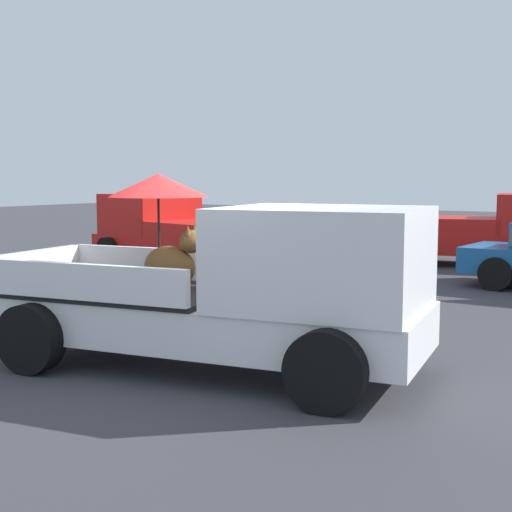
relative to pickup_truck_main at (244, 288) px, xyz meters
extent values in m
plane|color=#38383D|center=(-0.45, -0.09, -0.97)|extent=(80.00, 80.00, 0.00)
cylinder|color=black|center=(1.11, 1.18, -0.57)|extent=(0.84, 0.41, 0.80)
cylinder|color=black|center=(1.44, -0.76, -0.57)|extent=(0.84, 0.41, 0.80)
cylinder|color=black|center=(-2.34, 0.58, -0.57)|extent=(0.84, 0.41, 0.80)
cylinder|color=black|center=(-2.01, -1.35, -0.57)|extent=(0.84, 0.41, 0.80)
cube|color=white|center=(-0.45, -0.09, -0.40)|extent=(5.23, 2.62, 0.50)
cube|color=white|center=(0.93, 0.15, 0.39)|extent=(2.39, 2.19, 1.08)
cube|color=#4C606B|center=(1.91, 0.32, 0.59)|extent=(0.35, 1.71, 0.64)
cube|color=black|center=(-1.58, -0.28, -0.12)|extent=(3.07, 2.29, 0.06)
cube|color=white|center=(-1.74, 0.63, 0.11)|extent=(2.78, 0.57, 0.40)
cube|color=white|center=(-1.43, -1.19, 0.11)|extent=(2.78, 0.57, 0.40)
cube|color=white|center=(-2.92, -0.51, 0.11)|extent=(0.41, 1.83, 0.40)
ellipsoid|color=brown|center=(-1.06, -0.03, 0.17)|extent=(0.72, 0.43, 0.52)
sphere|color=brown|center=(-0.76, 0.02, 0.49)|extent=(0.32, 0.32, 0.28)
cone|color=brown|center=(-0.78, 0.10, 0.63)|extent=(0.10, 0.10, 0.12)
cone|color=brown|center=(-0.75, -0.06, 0.63)|extent=(0.10, 0.10, 0.12)
cylinder|color=black|center=(-1.21, -0.05, 0.48)|extent=(0.03, 0.03, 1.14)
cone|color=red|center=(-1.21, -0.05, 1.16)|extent=(1.39, 1.39, 0.28)
cylinder|color=black|center=(-2.25, 12.14, -0.59)|extent=(0.80, 0.43, 0.76)
cylinder|color=black|center=(-1.81, 10.29, -0.59)|extent=(0.80, 0.43, 0.76)
cube|color=red|center=(-0.47, 11.58, -0.42)|extent=(5.08, 2.85, 0.50)
cube|color=red|center=(-1.45, 11.35, 0.03)|extent=(3.04, 2.37, 0.40)
cylinder|color=black|center=(-8.00, 5.99, -0.59)|extent=(0.80, 0.41, 0.76)
cylinder|color=black|center=(-7.62, 7.85, -0.59)|extent=(0.80, 0.41, 0.76)
cylinder|color=black|center=(-4.87, 5.34, -0.59)|extent=(0.80, 0.41, 0.76)
cylinder|color=black|center=(-4.48, 7.20, -0.59)|extent=(0.80, 0.41, 0.76)
cube|color=red|center=(-6.24, 6.60, -0.42)|extent=(5.06, 2.73, 0.50)
cube|color=red|center=(-7.42, 6.84, 0.33)|extent=(2.22, 2.15, 1.00)
cube|color=red|center=(-5.26, 6.39, 0.03)|extent=(3.01, 2.31, 0.40)
cylinder|color=black|center=(0.82, 7.59, -0.64)|extent=(0.67, 0.24, 0.66)
camera|label=1|loc=(4.50, -6.69, 1.26)|focal=50.68mm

